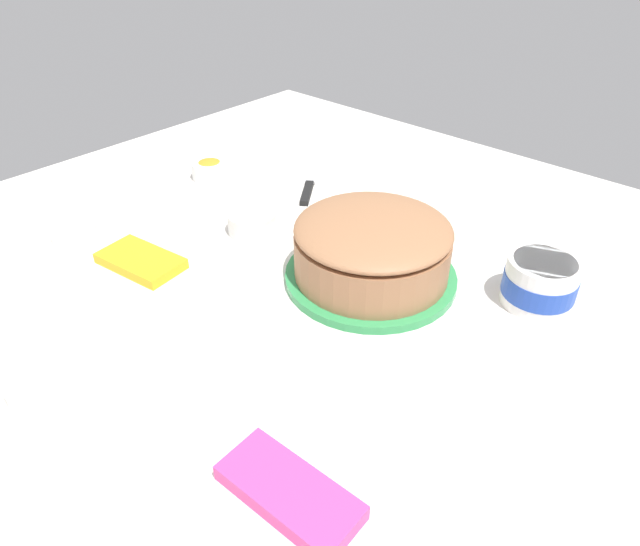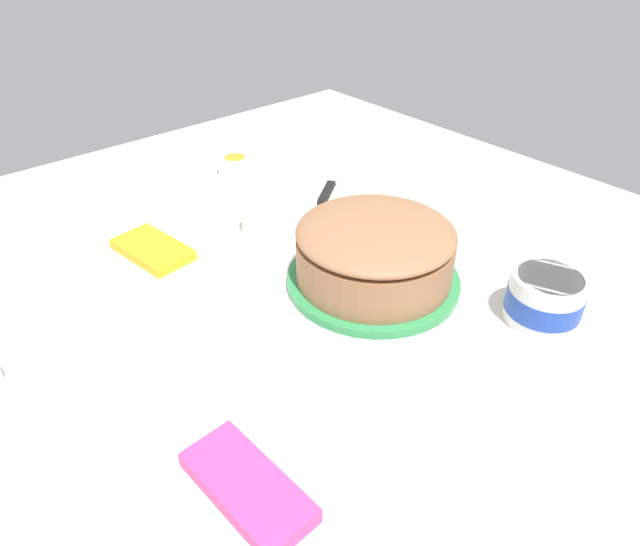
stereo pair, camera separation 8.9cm
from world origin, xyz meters
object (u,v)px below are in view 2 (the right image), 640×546
at_px(sprinkle_bowl_blue, 265,218).
at_px(candy_box_upper, 247,487).
at_px(frosting_tub, 545,297).
at_px(sprinkle_bowl_yellow, 97,217).
at_px(paper_napkin, 143,383).
at_px(sprinkle_bowl_orange, 235,164).
at_px(frosted_cake, 374,255).
at_px(candy_box_lower, 153,249).
at_px(spreading_knife, 331,183).

xyz_separation_m(sprinkle_bowl_blue, candy_box_upper, (0.44, -0.35, -0.01)).
distance_m(frosting_tub, sprinkle_bowl_blue, 0.51).
bearing_deg(candy_box_upper, sprinkle_bowl_yellow, 167.37).
bearing_deg(paper_napkin, sprinkle_bowl_orange, 135.47).
relative_size(sprinkle_bowl_blue, sprinkle_bowl_orange, 1.14).
relative_size(sprinkle_bowl_orange, sprinkle_bowl_yellow, 0.91).
bearing_deg(sprinkle_bowl_blue, frosted_cake, 5.38).
bearing_deg(paper_napkin, frosted_cake, 84.83).
xyz_separation_m(frosted_cake, candy_box_lower, (-0.32, -0.23, -0.05)).
bearing_deg(frosting_tub, sprinkle_bowl_orange, -175.87).
relative_size(frosted_cake, sprinkle_bowl_orange, 3.54).
height_order(frosting_tub, paper_napkin, frosting_tub).
bearing_deg(spreading_knife, candy_box_lower, -90.39).
bearing_deg(spreading_knife, paper_napkin, -64.33).
distance_m(spreading_knife, sprinkle_bowl_blue, 0.22).
bearing_deg(sprinkle_bowl_orange, candy_box_lower, -58.24).
height_order(sprinkle_bowl_yellow, candy_box_lower, sprinkle_bowl_yellow).
distance_m(sprinkle_bowl_blue, candy_box_upper, 0.57).
height_order(candy_box_lower, paper_napkin, candy_box_lower).
bearing_deg(spreading_knife, sprinkle_bowl_orange, -147.77).
bearing_deg(paper_napkin, sprinkle_bowl_yellow, 163.73).
distance_m(candy_box_lower, paper_napkin, 0.32).
height_order(frosted_cake, sprinkle_bowl_blue, frosted_cake).
height_order(frosting_tub, sprinkle_bowl_orange, frosting_tub).
relative_size(sprinkle_bowl_orange, candy_box_upper, 0.50).
distance_m(candy_box_upper, paper_napkin, 0.22).
bearing_deg(frosted_cake, paper_napkin, -95.17).
bearing_deg(sprinkle_bowl_orange, spreading_knife, 32.23).
bearing_deg(sprinkle_bowl_blue, sprinkle_bowl_orange, 158.44).
bearing_deg(frosting_tub, candy_box_lower, -147.01).
height_order(sprinkle_bowl_orange, candy_box_upper, sprinkle_bowl_orange).
xyz_separation_m(sprinkle_bowl_yellow, candy_box_lower, (0.16, 0.03, -0.01)).
relative_size(frosting_tub, spreading_knife, 0.54).
height_order(frosting_tub, sprinkle_bowl_blue, frosting_tub).
bearing_deg(candy_box_upper, spreading_knife, 128.73).
distance_m(sprinkle_bowl_yellow, candy_box_lower, 0.17).
bearing_deg(frosting_tub, paper_napkin, -117.21).
xyz_separation_m(frosted_cake, paper_napkin, (-0.04, -0.39, -0.05)).
relative_size(spreading_knife, candy_box_upper, 1.28).
bearing_deg(frosting_tub, sprinkle_bowl_blue, -163.06).
height_order(spreading_knife, sprinkle_bowl_blue, sprinkle_bowl_blue).
bearing_deg(paper_napkin, candy_box_lower, 150.51).
xyz_separation_m(frosting_tub, sprinkle_bowl_blue, (-0.49, -0.15, -0.02)).
xyz_separation_m(frosted_cake, sprinkle_bowl_orange, (-0.50, 0.07, -0.03)).
distance_m(sprinkle_bowl_blue, sprinkle_bowl_yellow, 0.32).
distance_m(sprinkle_bowl_yellow, candy_box_upper, 0.68).
bearing_deg(sprinkle_bowl_blue, paper_napkin, -58.32).
distance_m(frosted_cake, candy_box_lower, 0.39).
height_order(frosted_cake, sprinkle_bowl_yellow, frosted_cake).
height_order(frosted_cake, candy_box_lower, frosted_cake).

